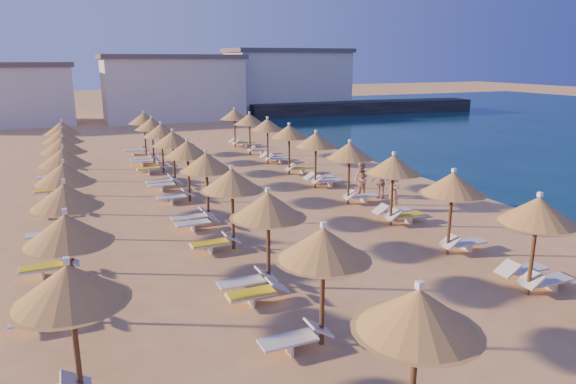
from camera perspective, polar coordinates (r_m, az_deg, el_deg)
name	(u,v)px	position (r m, az deg, el deg)	size (l,w,h in m)	color
ground	(348,249)	(19.25, 6.70, -6.30)	(220.00, 220.00, 0.00)	#E1A563
jetty	(363,107)	(68.00, 8.32, 9.31)	(30.00, 4.00, 1.50)	black
hotel_blocks	(174,86)	(62.99, -12.60, 11.40)	(49.36, 11.64, 8.10)	white
parasol_row_east	(349,152)	(24.45, 6.85, 4.46)	(2.32, 38.03, 3.17)	brown
parasol_row_west	(206,163)	(21.85, -9.06, 3.17)	(2.32, 38.03, 3.17)	brown
parasol_row_inland	(64,166)	(22.96, -23.66, 2.67)	(2.32, 27.32, 3.17)	brown
loungers	(243,208)	(23.07, -5.02, -1.80)	(15.62, 37.20, 0.66)	silver
beachgoer_a	(394,191)	(24.12, 11.67, 0.10)	(0.67, 0.44, 1.84)	tan
beachgoer_c	(381,182)	(26.19, 10.26, 1.07)	(0.95, 0.40, 1.63)	tan
beachgoer_b	(361,179)	(26.38, 8.13, 1.40)	(0.85, 0.66, 1.75)	tan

